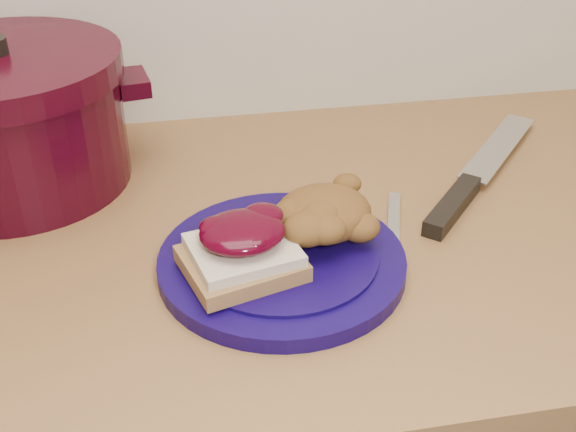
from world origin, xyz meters
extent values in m
cylinder|color=#0E0440|center=(0.04, 1.42, 0.91)|extent=(0.29, 0.29, 0.02)
cube|color=olive|center=(0.00, 1.40, 0.93)|extent=(0.13, 0.12, 0.02)
cube|color=beige|center=(0.00, 1.40, 0.94)|extent=(0.11, 0.10, 0.01)
ellipsoid|color=#340110|center=(0.00, 1.41, 0.96)|extent=(0.09, 0.09, 0.02)
ellipsoid|color=brown|center=(0.09, 1.45, 0.95)|extent=(0.11, 0.10, 0.05)
cube|color=black|center=(0.25, 1.49, 0.91)|extent=(0.10, 0.11, 0.02)
cube|color=silver|center=(0.36, 1.62, 0.91)|extent=(0.17, 0.18, 0.00)
cube|color=silver|center=(0.17, 1.46, 0.90)|extent=(0.07, 0.17, 0.00)
cylinder|color=black|center=(-0.24, 1.66, 0.97)|extent=(0.30, 0.30, 0.13)
cube|color=black|center=(-0.09, 1.68, 1.01)|extent=(0.04, 0.07, 0.02)
camera|label=1|loc=(-0.06, 0.85, 1.34)|focal=45.00mm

